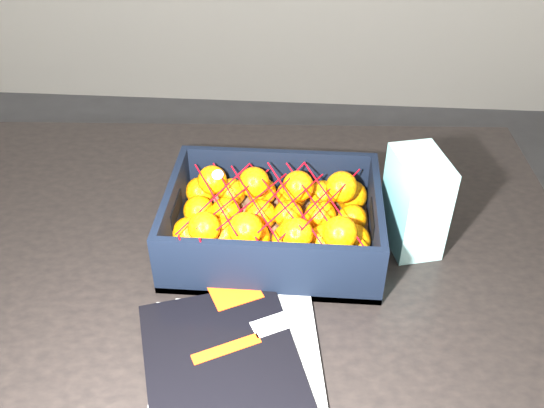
# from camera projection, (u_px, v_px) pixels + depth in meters

# --- Properties ---
(ground) EXTENTS (3.50, 3.50, 0.00)m
(ground) POSITION_uv_depth(u_px,v_px,m) (172.00, 387.00, 1.68)
(ground) COLOR #3B3B3D
(ground) RESTS_ON ground
(table) EXTENTS (1.24, 0.86, 0.75)m
(table) POSITION_uv_depth(u_px,v_px,m) (237.00, 277.00, 1.11)
(table) COLOR black
(table) RESTS_ON ground
(magazine_stack) EXTENTS (0.30, 0.35, 0.02)m
(magazine_stack) POSITION_uv_depth(u_px,v_px,m) (232.00, 370.00, 0.81)
(magazine_stack) COLOR beige
(magazine_stack) RESTS_ON table
(produce_crate) EXTENTS (0.36, 0.27, 0.11)m
(produce_crate) POSITION_uv_depth(u_px,v_px,m) (273.00, 228.00, 1.01)
(produce_crate) COLOR #916443
(produce_crate) RESTS_ON table
(clementine_heap) EXTENTS (0.34, 0.25, 0.10)m
(clementine_heap) POSITION_uv_depth(u_px,v_px,m) (275.00, 222.00, 1.00)
(clementine_heap) COLOR orange
(clementine_heap) RESTS_ON produce_crate
(mesh_net) EXTENTS (0.29, 0.24, 0.09)m
(mesh_net) POSITION_uv_depth(u_px,v_px,m) (268.00, 203.00, 0.97)
(mesh_net) COLOR red
(mesh_net) RESTS_ON clementine_heap
(retail_carton) EXTENTS (0.10, 0.13, 0.17)m
(retail_carton) POSITION_uv_depth(u_px,v_px,m) (415.00, 202.00, 0.99)
(retail_carton) COLOR white
(retail_carton) RESTS_ON table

